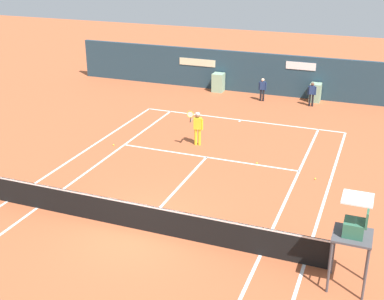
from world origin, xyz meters
name	(u,v)px	position (x,y,z in m)	size (l,w,h in m)	color
ground_plane	(148,221)	(0.00, 0.58, 0.00)	(80.00, 80.00, 0.01)	#B25633
tennis_net	(139,216)	(0.00, 0.00, 0.51)	(12.10, 0.10, 1.07)	#4C4C51
sponsor_back_wall	(266,75)	(-0.01, 16.97, 1.20)	(25.00, 1.02, 2.47)	#233D4C
umpire_chair	(354,231)	(6.52, -0.58, 1.72)	(1.00, 1.00, 2.68)	#47474C
player_on_baseline	(197,126)	(-0.87, 7.58, 0.93)	(0.55, 0.70, 1.78)	yellow
ball_kid_centre_post	(262,88)	(0.19, 15.46, 0.78)	(0.45, 0.20, 1.35)	black
ball_kid_right_post	(312,93)	(3.02, 15.46, 0.80)	(0.46, 0.21, 1.39)	black
tennis_ball_near_service_line	(257,163)	(2.21, 6.49, 0.03)	(0.07, 0.07, 0.07)	#CCE033
tennis_ball_mid_court	(315,179)	(4.73, 5.85, 0.03)	(0.07, 0.07, 0.07)	#CCE033
tennis_ball_by_sideline	(114,145)	(-4.41, 6.13, 0.03)	(0.07, 0.07, 0.07)	#CCE033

